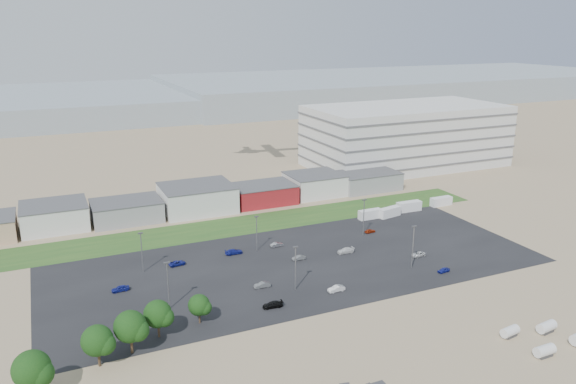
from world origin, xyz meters
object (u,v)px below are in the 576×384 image
parked_car_2 (444,270)px  parked_car_13 (336,289)px  parked_car_8 (370,231)px  parked_car_10 (134,333)px  parked_car_5 (120,288)px  parked_car_12 (346,250)px  box_trailer_a (370,214)px  parked_car_6 (234,252)px  parked_car_9 (177,263)px  parked_car_0 (418,254)px  parked_car_3 (273,305)px  storage_tank_nw (510,331)px  tree_far_left (32,373)px  parked_car_4 (262,285)px  parked_car_11 (277,245)px  parked_car_7 (299,258)px

parked_car_2 → parked_car_13: size_ratio=0.81×
parked_car_8 → parked_car_13: 38.85m
parked_car_2 → parked_car_10: (-71.90, 0.98, 0.04)m
parked_car_5 → parked_car_12: (56.27, -1.17, -0.00)m
box_trailer_a → parked_car_12: bearing=-135.3°
box_trailer_a → parked_car_6: (-46.86, -9.55, -0.73)m
parked_car_9 → parked_car_8: bearing=-97.6°
parked_car_0 → parked_car_8: bearing=178.7°
box_trailer_a → parked_car_3: (-48.74, -39.96, -0.76)m
parked_car_9 → parked_car_10: 32.57m
parked_car_0 → parked_car_3: bearing=-84.8°
box_trailer_a → parked_car_2: size_ratio=2.33×
storage_tank_nw → parked_car_13: bearing=124.8°
parked_car_0 → parked_car_10: (-72.32, -9.39, 0.04)m
parked_car_2 → parked_car_8: (-1.64, 29.97, 0.01)m
parked_car_13 → parked_car_12: bearing=143.5°
parked_car_3 → parked_car_6: bearing=-178.3°
tree_far_left → parked_car_2: (89.17, 12.03, -4.21)m
tree_far_left → parked_car_0: (89.59, 22.40, -4.22)m
parked_car_5 → parked_car_6: parked_car_6 is taller
parked_car_3 → parked_car_13: 15.65m
parked_car_0 → box_trailer_a: bearing=164.1°
storage_tank_nw → parked_car_10: (-64.45, 29.23, -0.52)m
parked_car_2 → parked_car_6: parked_car_6 is taller
storage_tank_nw → parked_car_4: storage_tank_nw is taller
parked_car_9 → parked_car_12: size_ratio=0.92×
storage_tank_nw → parked_car_3: (-36.32, 28.79, -0.47)m
parked_car_6 → parked_car_11: bearing=-91.1°
parked_car_3 → parked_car_9: 32.08m
parked_car_8 → parked_car_12: 16.95m
parked_car_8 → parked_car_12: bearing=120.8°
box_trailer_a → parked_car_11: (-34.80, -9.47, -0.80)m
parked_car_2 → parked_car_9: bearing=-123.3°
parked_car_4 → parked_car_8: bearing=119.8°
parked_car_0 → parked_car_2: 10.38m
storage_tank_nw → parked_car_8: bearing=84.3°
parked_car_3 → parked_car_7: parked_car_3 is taller
parked_car_4 → parked_car_13: parked_car_13 is taller
parked_car_5 → parked_car_9: size_ratio=0.93×
parked_car_2 → parked_car_12: bearing=-148.1°
parked_car_0 → parked_car_9: parked_car_9 is taller
parked_car_6 → parked_car_10: parked_car_6 is taller
parked_car_0 → parked_car_7: parked_car_7 is taller
parked_car_10 → parked_car_11: bearing=-56.4°
parked_car_13 → parked_car_10: bearing=-90.7°
storage_tank_nw → parked_car_11: storage_tank_nw is taller
box_trailer_a → tree_far_left: 107.87m
parked_car_5 → parked_car_7: bearing=86.2°
parked_car_12 → parked_car_9: bearing=-101.1°
tree_far_left → parked_car_9: bearing=52.3°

